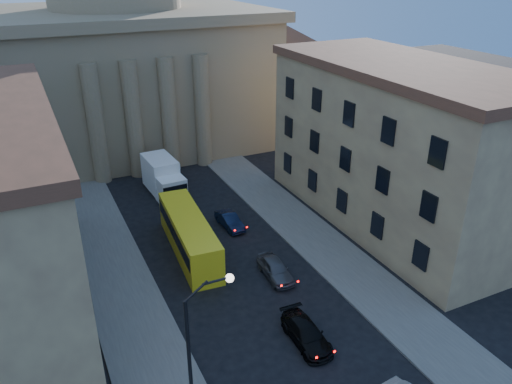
{
  "coord_description": "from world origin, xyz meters",
  "views": [
    {
      "loc": [
        -12.72,
        -10.62,
        22.64
      ],
      "look_at": [
        1.58,
        19.19,
        7.08
      ],
      "focal_mm": 35.0,
      "sensor_mm": 36.0,
      "label": 1
    }
  ],
  "objects": [
    {
      "name": "street_lamp",
      "position": [
        -6.97,
        8.0,
        5.29
      ],
      "size": [
        2.62,
        0.44,
        8.83
      ],
      "color": "black",
      "rests_on": "ground"
    },
    {
      "name": "city_bus",
      "position": [
        -2.11,
        24.44,
        1.74
      ],
      "size": [
        3.46,
        11.62,
        3.23
      ],
      "rotation": [
        0.0,
        0.0,
        -0.07
      ],
      "color": "yellow",
      "rests_on": "ground"
    },
    {
      "name": "church",
      "position": [
        0.0,
        55.47,
        11.88
      ],
      "size": [
        68.02,
        28.76,
        36.6
      ],
      "color": "#81724F",
      "rests_on": "ground"
    },
    {
      "name": "box_truck",
      "position": [
        -0.8,
        36.48,
        1.78
      ],
      "size": [
        3.05,
        6.97,
        3.75
      ],
      "rotation": [
        0.0,
        0.0,
        0.06
      ],
      "color": "white",
      "rests_on": "ground"
    },
    {
      "name": "car_right_mid",
      "position": [
        1.11,
        10.69,
        0.68
      ],
      "size": [
        2.06,
        4.75,
        1.36
      ],
      "primitive_type": "imported",
      "rotation": [
        0.0,
        0.0,
        -0.03
      ],
      "color": "black",
      "rests_on": "ground"
    },
    {
      "name": "building_right",
      "position": [
        17.0,
        22.0,
        7.42
      ],
      "size": [
        11.6,
        26.6,
        14.7
      ],
      "color": "tan",
      "rests_on": "ground"
    },
    {
      "name": "sidewalk_left",
      "position": [
        -8.5,
        18.0,
        0.07
      ],
      "size": [
        5.0,
        60.0,
        0.15
      ],
      "primitive_type": "cube",
      "color": "#585551",
      "rests_on": "ground"
    },
    {
      "name": "car_right_far",
      "position": [
        2.69,
        18.04,
        0.73
      ],
      "size": [
        1.96,
        4.39,
        1.47
      ],
      "primitive_type": "imported",
      "rotation": [
        0.0,
        0.0,
        -0.05
      ],
      "color": "#4A4A4F",
      "rests_on": "ground"
    },
    {
      "name": "car_right_distant",
      "position": [
        2.6,
        26.94,
        0.65
      ],
      "size": [
        1.6,
        4.03,
        1.3
      ],
      "primitive_type": "imported",
      "rotation": [
        0.0,
        0.0,
        0.05
      ],
      "color": "black",
      "rests_on": "ground"
    },
    {
      "name": "sidewalk_right",
      "position": [
        8.5,
        18.0,
        0.07
      ],
      "size": [
        5.0,
        60.0,
        0.15
      ],
      "primitive_type": "cube",
      "color": "#585551",
      "rests_on": "ground"
    }
  ]
}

